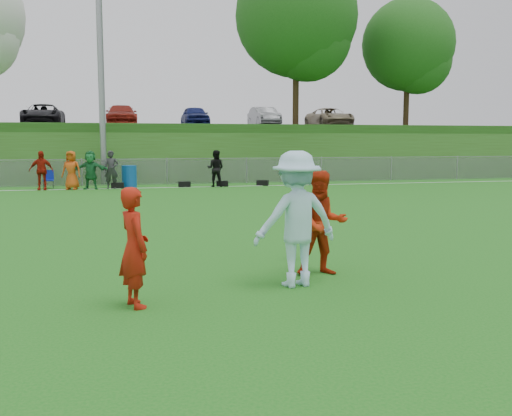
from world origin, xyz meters
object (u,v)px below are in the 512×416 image
object	(u,v)px
player_red_left	(134,247)
frisbee	(305,213)
player_red_center	(322,223)
recycling_bin	(129,176)
bicycle	(304,176)
player_blue	(296,219)

from	to	relation	value
player_red_left	frisbee	xyz separation A→B (m)	(3.05, 2.23, 0.08)
player_red_center	frisbee	world-z (taller)	player_red_center
frisbee	recycling_bin	world-z (taller)	recycling_bin
player_red_center	bicycle	xyz separation A→B (m)	(5.63, 17.83, -0.43)
player_red_center	recycling_bin	size ratio (longest dim) A/B	1.66
player_red_left	bicycle	size ratio (longest dim) A/B	1.01
player_red_center	bicycle	size ratio (longest dim) A/B	1.08
player_red_center	frisbee	distance (m)	1.14
player_red_left	player_blue	xyz separation A→B (m)	(2.34, 0.54, 0.22)
recycling_bin	bicycle	bearing A→B (deg)	-3.34
player_red_center	bicycle	bearing A→B (deg)	78.77
player_red_left	player_red_center	size ratio (longest dim) A/B	0.93
player_red_center	recycling_bin	xyz separation A→B (m)	(-2.61, 18.31, -0.33)
player_red_center	recycling_bin	distance (m)	18.50
player_blue	bicycle	world-z (taller)	player_blue
player_red_center	frisbee	bearing A→B (deg)	91.42
bicycle	frisbee	bearing A→B (deg)	167.88
player_blue	frisbee	bearing A→B (deg)	-120.93
player_blue	bicycle	xyz separation A→B (m)	(6.25, 18.39, -0.59)
player_red_left	player_red_center	distance (m)	3.15
recycling_bin	bicycle	xyz separation A→B (m)	(8.25, -0.48, -0.10)
bicycle	recycling_bin	bearing A→B (deg)	92.89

